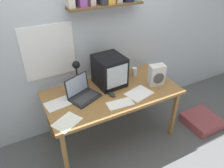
% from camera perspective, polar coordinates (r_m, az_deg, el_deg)
% --- Properties ---
extents(ground_plane, '(12.00, 12.00, 0.00)m').
position_cam_1_polar(ground_plane, '(2.99, 0.00, -13.24)').
color(ground_plane, '#595A5C').
extents(back_wall, '(5.60, 0.24, 2.60)m').
position_cam_1_polar(back_wall, '(2.66, -5.02, 14.14)').
color(back_wall, silver).
rests_on(back_wall, ground_plane).
extents(corner_desk, '(1.54, 0.79, 0.71)m').
position_cam_1_polar(corner_desk, '(2.56, 0.00, -2.99)').
color(corner_desk, olive).
rests_on(corner_desk, ground_plane).
extents(crt_monitor, '(0.34, 0.37, 0.36)m').
position_cam_1_polar(crt_monitor, '(2.57, -0.65, 3.50)').
color(crt_monitor, black).
rests_on(crt_monitor, corner_desk).
extents(laptop, '(0.39, 0.35, 0.24)m').
position_cam_1_polar(laptop, '(2.43, -7.94, -2.12)').
color(laptop, '#232326').
rests_on(laptop, corner_desk).
extents(desk_lamp, '(0.11, 0.15, 0.36)m').
position_cam_1_polar(desk_lamp, '(2.49, -9.26, 3.69)').
color(desk_lamp, black).
rests_on(desk_lamp, corner_desk).
extents(juice_glass, '(0.07, 0.07, 0.11)m').
position_cam_1_polar(juice_glass, '(2.82, 5.86, 3.08)').
color(juice_glass, white).
rests_on(juice_glass, corner_desk).
extents(space_heater, '(0.20, 0.14, 0.26)m').
position_cam_1_polar(space_heater, '(2.64, 11.56, 2.28)').
color(space_heater, silver).
rests_on(space_heater, corner_desk).
extents(computer_mouse, '(0.08, 0.12, 0.03)m').
position_cam_1_polar(computer_mouse, '(2.45, -0.08, -2.69)').
color(computer_mouse, '#232326').
rests_on(computer_mouse, corner_desk).
extents(loose_paper_near_monitor, '(0.33, 0.28, 0.00)m').
position_cam_1_polar(loose_paper_near_monitor, '(2.51, 7.07, -2.42)').
color(loose_paper_near_monitor, white).
rests_on(loose_paper_near_monitor, corner_desk).
extents(loose_paper_near_laptop, '(0.30, 0.17, 0.00)m').
position_cam_1_polar(loose_paper_near_laptop, '(2.34, 2.15, -5.13)').
color(loose_paper_near_laptop, white).
rests_on(loose_paper_near_laptop, corner_desk).
extents(open_notebook, '(0.29, 0.22, 0.00)m').
position_cam_1_polar(open_notebook, '(2.41, -13.93, -5.01)').
color(open_notebook, white).
rests_on(open_notebook, corner_desk).
extents(printed_handout, '(0.31, 0.29, 0.00)m').
position_cam_1_polar(printed_handout, '(2.16, -11.68, -9.72)').
color(printed_handout, white).
rests_on(printed_handout, corner_desk).
extents(floor_cushion, '(0.45, 0.45, 0.12)m').
position_cam_1_polar(floor_cushion, '(3.35, 22.38, -8.86)').
color(floor_cushion, '#9A464B').
rests_on(floor_cushion, ground_plane).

